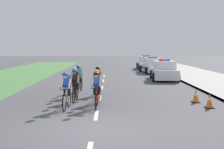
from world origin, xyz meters
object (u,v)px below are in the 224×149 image
cyclist_fourth (97,86)px  traffic_cone_near (196,96)px  traffic_cone_far (209,101)px  police_car_nearest (164,71)px  cyclist_fifth (75,81)px  cyclist_sixth (98,80)px  police_car_second (152,66)px  cyclist_seventh (79,78)px  cyclist_second (96,89)px  police_car_third (146,63)px  cyclist_lead (66,90)px  cyclist_third (75,85)px

cyclist_fourth → traffic_cone_near: bearing=1.7°
cyclist_fourth → traffic_cone_far: (4.72, -1.17, -0.48)m
police_car_nearest → traffic_cone_near: 9.88m
cyclist_fifth → cyclist_sixth: same height
cyclist_fourth → police_car_second: 17.33m
cyclist_seventh → cyclist_second: bearing=-75.6°
cyclist_sixth → police_car_nearest: size_ratio=0.38×
cyclist_second → cyclist_sixth: 3.44m
cyclist_fifth → traffic_cone_far: (5.94, -3.03, -0.48)m
cyclist_second → cyclist_seventh: bearing=104.4°
cyclist_seventh → police_car_third: (5.95, 18.59, -0.11)m
cyclist_fourth → police_car_nearest: police_car_nearest is taller
cyclist_lead → cyclist_third: bearing=85.2°
cyclist_fifth → cyclist_sixth: 1.26m
cyclist_lead → traffic_cone_near: 5.92m
cyclist_lead → traffic_cone_far: (5.91, 0.25, -0.48)m
cyclist_lead → cyclist_third: size_ratio=1.00×
cyclist_fourth → police_car_nearest: 11.09m
cyclist_fourth → cyclist_third: bearing=159.5°
police_car_nearest → traffic_cone_far: bearing=-90.4°
traffic_cone_far → police_car_nearest: bearing=89.6°
cyclist_fourth → cyclist_second: bearing=-89.2°
traffic_cone_near → traffic_cone_far: size_ratio=1.00×
cyclist_third → cyclist_lead: bearing=-94.8°
cyclist_fifth → police_car_second: bearing=67.9°
cyclist_second → traffic_cone_near: bearing=16.1°
cyclist_second → traffic_cone_far: size_ratio=2.69×
police_car_third → traffic_cone_near: police_car_third is taller
police_car_third → cyclist_lead: bearing=-104.3°
cyclist_fourth → traffic_cone_near: 4.53m
cyclist_fifth → police_car_third: police_car_third is taller
cyclist_fourth → police_car_nearest: (4.79, 10.00, -0.11)m
cyclist_fourth → cyclist_seventh: bearing=108.7°
cyclist_second → cyclist_third: (-1.05, 1.55, 0.00)m
cyclist_lead → cyclist_fourth: size_ratio=1.00×
cyclist_second → police_car_second: 18.44m
cyclist_lead → cyclist_fifth: 3.27m
cyclist_second → police_car_nearest: 12.14m
cyclist_third → traffic_cone_near: 5.57m
cyclist_lead → cyclist_seventh: same height
cyclist_fifth → traffic_cone_far: 6.68m
cyclist_fourth → cyclist_fifth: (-1.22, 1.86, 0.00)m
cyclist_second → police_car_third: 23.66m
cyclist_second → traffic_cone_near: (4.49, 1.29, -0.48)m
cyclist_seventh → cyclist_fourth: bearing=-71.3°
police_car_second → traffic_cone_far: bearing=-90.2°
cyclist_lead → cyclist_second: bearing=11.8°
cyclist_fourth → cyclist_sixth: (-0.03, 2.28, 0.00)m
cyclist_fourth → cyclist_seventh: (-1.16, 3.42, 0.00)m
cyclist_third → cyclist_fifth: (-0.18, 1.47, 0.00)m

